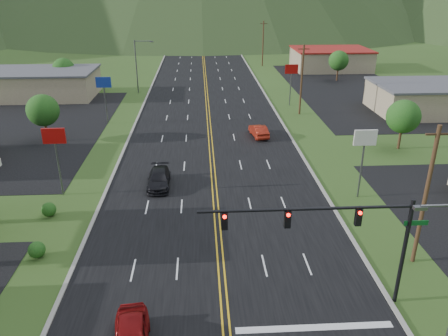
{
  "coord_description": "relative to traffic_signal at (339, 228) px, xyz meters",
  "views": [
    {
      "loc": [
        -1.22,
        -6.84,
        18.12
      ],
      "look_at": [
        0.59,
        24.85,
        4.5
      ],
      "focal_mm": 35.0,
      "sensor_mm": 36.0,
      "label": 1
    }
  ],
  "objects": [
    {
      "name": "traffic_signal",
      "position": [
        0.0,
        0.0,
        0.0
      ],
      "size": [
        13.1,
        0.43,
        7.0
      ],
      "color": "black",
      "rests_on": "ground"
    },
    {
      "name": "streetlight_west",
      "position": [
        -18.16,
        56.0,
        -0.15
      ],
      "size": [
        3.28,
        0.25,
        9.0
      ],
      "color": "#59595E",
      "rests_on": "ground"
    },
    {
      "name": "building_west_far",
      "position": [
        -34.48,
        54.0,
        -3.07
      ],
      "size": [
        18.4,
        11.4,
        4.5
      ],
      "color": "tan",
      "rests_on": "ground"
    },
    {
      "name": "building_east_mid",
      "position": [
        25.52,
        41.0,
        -3.17
      ],
      "size": [
        14.4,
        11.4,
        4.3
      ],
      "color": "tan",
      "rests_on": "ground"
    },
    {
      "name": "building_east_far",
      "position": [
        21.52,
        76.0,
        -3.07
      ],
      "size": [
        16.4,
        12.4,
        4.5
      ],
      "color": "tan",
      "rests_on": "ground"
    },
    {
      "name": "pole_sign_west_a",
      "position": [
        -20.48,
        16.0,
        -0.28
      ],
      "size": [
        2.0,
        0.18,
        6.4
      ],
      "color": "#59595E",
      "rests_on": "ground"
    },
    {
      "name": "pole_sign_west_b",
      "position": [
        -20.48,
        38.0,
        -0.28
      ],
      "size": [
        2.0,
        0.18,
        6.4
      ],
      "color": "#59595E",
      "rests_on": "ground"
    },
    {
      "name": "pole_sign_east_a",
      "position": [
        6.52,
        14.0,
        -0.28
      ],
      "size": [
        2.0,
        0.18,
        6.4
      ],
      "color": "#59595E",
      "rests_on": "ground"
    },
    {
      "name": "pole_sign_east_b",
      "position": [
        6.52,
        46.0,
        -0.28
      ],
      "size": [
        2.0,
        0.18,
        6.4
      ],
      "color": "#59595E",
      "rests_on": "ground"
    },
    {
      "name": "tree_west_a",
      "position": [
        -26.48,
        31.0,
        -1.44
      ],
      "size": [
        3.84,
        3.84,
        5.82
      ],
      "color": "#382314",
      "rests_on": "ground"
    },
    {
      "name": "tree_west_b",
      "position": [
        -31.48,
        58.0,
        -1.44
      ],
      "size": [
        3.84,
        3.84,
        5.82
      ],
      "color": "#382314",
      "rests_on": "ground"
    },
    {
      "name": "tree_east_a",
      "position": [
        15.52,
        26.0,
        -1.44
      ],
      "size": [
        3.84,
        3.84,
        5.82
      ],
      "color": "#382314",
      "rests_on": "ground"
    },
    {
      "name": "tree_east_b",
      "position": [
        19.52,
        64.0,
        -1.44
      ],
      "size": [
        3.84,
        3.84,
        5.82
      ],
      "color": "#382314",
      "rests_on": "ground"
    },
    {
      "name": "utility_pole_a",
      "position": [
        7.02,
        4.0,
        -0.2
      ],
      "size": [
        1.6,
        0.28,
        10.0
      ],
      "color": "#382314",
      "rests_on": "ground"
    },
    {
      "name": "utility_pole_b",
      "position": [
        7.02,
        41.0,
        -0.2
      ],
      "size": [
        1.6,
        0.28,
        10.0
      ],
      "color": "#382314",
      "rests_on": "ground"
    },
    {
      "name": "utility_pole_c",
      "position": [
        7.02,
        81.0,
        -0.2
      ],
      "size": [
        1.6,
        0.28,
        10.0
      ],
      "color": "#382314",
      "rests_on": "ground"
    },
    {
      "name": "utility_pole_d",
      "position": [
        7.02,
        121.0,
        -0.2
      ],
      "size": [
        1.6,
        0.28,
        10.0
      ],
      "color": "#382314",
      "rests_on": "ground"
    },
    {
      "name": "car_dark_mid",
      "position": [
        -11.74,
        17.27,
        -4.59
      ],
      "size": [
        2.14,
        5.11,
        1.47
      ],
      "primitive_type": "imported",
      "rotation": [
        0.0,
        0.0,
        0.02
      ],
      "color": "black",
      "rests_on": "ground"
    },
    {
      "name": "car_red_far",
      "position": [
        -0.34,
        31.19,
        -4.59
      ],
      "size": [
        2.21,
        4.68,
        1.48
      ],
      "primitive_type": "imported",
      "rotation": [
        0.0,
        0.0,
        3.29
      ],
      "color": "#9D2011",
      "rests_on": "ground"
    }
  ]
}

